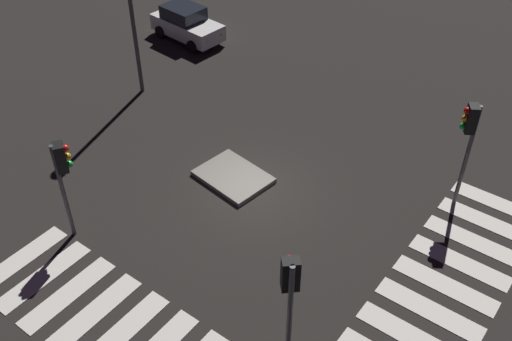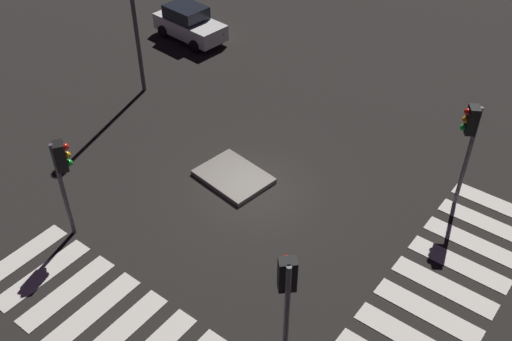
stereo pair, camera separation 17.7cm
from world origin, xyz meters
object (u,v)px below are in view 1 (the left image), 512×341
at_px(traffic_island, 233,177).
at_px(traffic_light_north, 469,131).
at_px(car_white, 186,24).
at_px(traffic_light_south, 62,168).
at_px(traffic_light_east, 290,287).

xyz_separation_m(traffic_island, traffic_light_north, (6.89, 3.56, 2.95)).
distance_m(traffic_island, car_white, 11.59).
distance_m(traffic_light_north, traffic_light_south, 12.78).
bearing_deg(car_white, traffic_light_east, -34.84).
bearing_deg(traffic_light_south, traffic_light_north, -12.29).
distance_m(car_white, traffic_light_south, 14.36).
bearing_deg(traffic_light_south, traffic_island, 9.90).
distance_m(traffic_light_north, traffic_light_east, 8.66).
height_order(traffic_light_north, traffic_light_south, traffic_light_north).
distance_m(traffic_island, traffic_light_north, 8.30).
xyz_separation_m(traffic_island, traffic_light_east, (5.83, -5.04, 2.79)).
xyz_separation_m(traffic_island, car_white, (-8.89, 7.40, 0.75)).
bearing_deg(traffic_light_north, traffic_light_south, 11.16).
height_order(traffic_island, traffic_light_north, traffic_light_north).
relative_size(traffic_light_north, traffic_light_south, 1.10).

